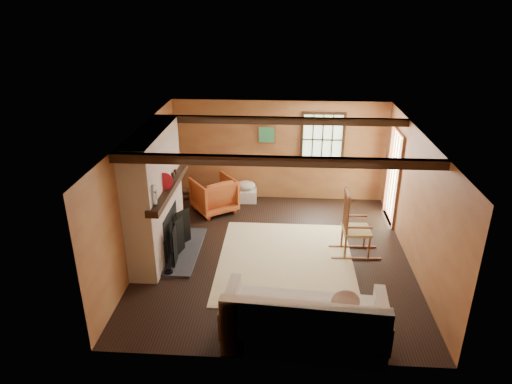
# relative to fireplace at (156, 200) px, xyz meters

# --- Properties ---
(ground) EXTENTS (5.50, 5.50, 0.00)m
(ground) POSITION_rel_fireplace_xyz_m (2.23, 0.00, -1.10)
(ground) COLOR black
(ground) RESTS_ON ground
(room_envelope) EXTENTS (5.02, 5.52, 2.44)m
(room_envelope) POSITION_rel_fireplace_xyz_m (2.45, 0.26, 0.53)
(room_envelope) COLOR #A76B3B
(room_envelope) RESTS_ON ground
(fireplace) EXTENTS (1.02, 2.30, 2.40)m
(fireplace) POSITION_rel_fireplace_xyz_m (0.00, 0.00, 0.00)
(fireplace) COLOR brown
(fireplace) RESTS_ON ground
(rug) EXTENTS (2.50, 3.00, 0.01)m
(rug) POSITION_rel_fireplace_xyz_m (2.43, -0.20, -1.10)
(rug) COLOR beige
(rug) RESTS_ON ground
(rocking_chair) EXTENTS (0.95, 0.55, 1.30)m
(rocking_chair) POSITION_rel_fireplace_xyz_m (3.70, 0.18, -0.56)
(rocking_chair) COLOR tan
(rocking_chair) RESTS_ON ground
(sofa) EXTENTS (2.36, 1.18, 0.93)m
(sofa) POSITION_rel_fireplace_xyz_m (2.70, -2.37, -0.77)
(sofa) COLOR beige
(sofa) RESTS_ON ground
(firewood_pile) EXTENTS (0.75, 0.14, 0.27)m
(firewood_pile) POSITION_rel_fireplace_xyz_m (0.26, 2.49, -0.97)
(firewood_pile) COLOR brown
(firewood_pile) RESTS_ON ground
(laundry_basket) EXTENTS (0.52, 0.41, 0.30)m
(laundry_basket) POSITION_rel_fireplace_xyz_m (1.46, 2.48, -0.95)
(laundry_basket) COLOR white
(laundry_basket) RESTS_ON ground
(basket_pillow) EXTENTS (0.51, 0.45, 0.22)m
(basket_pillow) POSITION_rel_fireplace_xyz_m (1.46, 2.48, -0.69)
(basket_pillow) COLOR beige
(basket_pillow) RESTS_ON laundry_basket
(armchair) EXTENTS (1.22, 1.23, 0.81)m
(armchair) POSITION_rel_fireplace_xyz_m (0.77, 1.88, -0.70)
(armchair) COLOR #BF6026
(armchair) RESTS_ON ground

